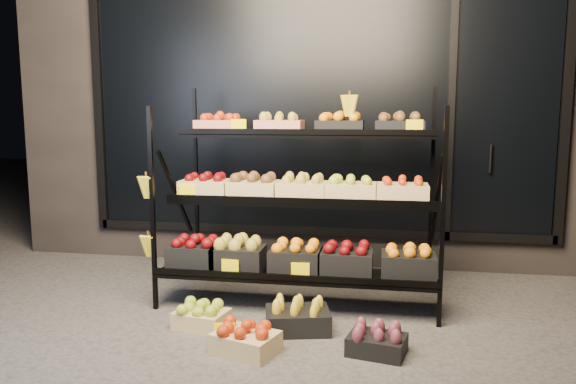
% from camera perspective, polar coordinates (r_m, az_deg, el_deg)
% --- Properties ---
extents(ground, '(24.00, 24.00, 0.00)m').
position_cam_1_polar(ground, '(3.95, -0.12, -13.54)').
color(ground, '#514F4C').
rests_on(ground, ground).
extents(building, '(6.00, 2.08, 3.50)m').
position_cam_1_polar(building, '(6.24, 4.06, 10.81)').
color(building, '#2D2826').
rests_on(building, ground).
extents(display_rack, '(2.18, 1.02, 1.71)m').
position_cam_1_polar(display_rack, '(4.31, 1.13, -0.80)').
color(display_rack, black).
rests_on(display_rack, ground).
extents(tag_floor_a, '(0.13, 0.01, 0.12)m').
position_cam_1_polar(tag_floor_a, '(3.64, -6.46, -14.56)').
color(tag_floor_a, '#FFDE00').
rests_on(tag_floor_a, ground).
extents(floor_crate_left, '(0.38, 0.31, 0.18)m').
position_cam_1_polar(floor_crate_left, '(3.96, -8.78, -12.28)').
color(floor_crate_left, tan).
rests_on(floor_crate_left, ground).
extents(floor_crate_midleft, '(0.48, 0.40, 0.21)m').
position_cam_1_polar(floor_crate_midleft, '(3.86, 1.00, -12.53)').
color(floor_crate_midleft, black).
rests_on(floor_crate_midleft, ground).
extents(floor_crate_midright, '(0.44, 0.38, 0.19)m').
position_cam_1_polar(floor_crate_midright, '(3.55, -4.33, -14.61)').
color(floor_crate_midright, tan).
rests_on(floor_crate_midright, ground).
extents(floor_crate_right, '(0.38, 0.32, 0.18)m').
position_cam_1_polar(floor_crate_right, '(3.56, 9.02, -14.68)').
color(floor_crate_right, black).
rests_on(floor_crate_right, ground).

